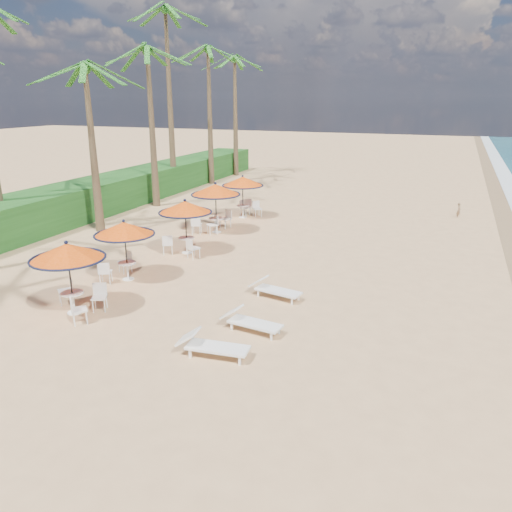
# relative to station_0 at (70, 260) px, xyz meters

# --- Properties ---
(ground) EXTENTS (160.00, 160.00, 0.00)m
(ground) POSITION_rel_station_0_xyz_m (4.99, -0.08, -1.69)
(ground) COLOR tan
(ground) RESTS_ON ground
(scrub_hedge) EXTENTS (3.00, 40.00, 1.80)m
(scrub_hedge) POSITION_rel_station_0_xyz_m (-8.51, 10.92, -0.79)
(scrub_hedge) COLOR #194716
(scrub_hedge) RESTS_ON ground
(station_0) EXTENTS (2.22, 2.22, 2.32)m
(station_0) POSITION_rel_station_0_xyz_m (0.00, 0.00, 0.00)
(station_0) COLOR black
(station_0) RESTS_ON ground
(station_1) EXTENTS (2.15, 2.15, 2.24)m
(station_1) POSITION_rel_station_0_xyz_m (-0.30, 3.05, 0.01)
(station_1) COLOR black
(station_1) RESTS_ON ground
(station_2) EXTENTS (2.23, 2.23, 2.33)m
(station_2) POSITION_rel_station_0_xyz_m (0.18, 6.60, 0.08)
(station_2) COLOR black
(station_2) RESTS_ON ground
(station_3) EXTENTS (2.37, 2.47, 2.47)m
(station_3) POSITION_rel_station_0_xyz_m (-0.16, 10.12, 0.11)
(station_3) COLOR black
(station_3) RESTS_ON ground
(station_4) EXTENTS (2.23, 2.23, 2.33)m
(station_4) POSITION_rel_station_0_xyz_m (-0.12, 13.58, 0.01)
(station_4) COLOR black
(station_4) RESTS_ON ground
(lounger_near) EXTENTS (1.92, 0.77, 0.67)m
(lounger_near) POSITION_rel_station_0_xyz_m (5.06, -0.87, -1.38)
(lounger_near) COLOR white
(lounger_near) RESTS_ON ground
(lounger_mid) EXTENTS (1.86, 0.80, 0.65)m
(lounger_mid) POSITION_rel_station_0_xyz_m (5.43, 0.85, -1.39)
(lounger_mid) COLOR white
(lounger_mid) RESTS_ON ground
(lounger_far) EXTENTS (1.87, 0.89, 0.64)m
(lounger_far) POSITION_rel_station_0_xyz_m (5.23, 3.42, -1.39)
(lounger_far) COLOR white
(lounger_far) RESTS_ON ground
(palm_3) EXTENTS (5.00, 5.00, 7.82)m
(palm_3) POSITION_rel_station_0_xyz_m (-5.58, 8.30, 5.40)
(palm_3) COLOR brown
(palm_3) RESTS_ON ground
(palm_4) EXTENTS (5.00, 5.00, 8.98)m
(palm_4) POSITION_rel_station_0_xyz_m (-6.21, 14.39, 6.50)
(palm_4) COLOR brown
(palm_4) RESTS_ON ground
(palm_5) EXTENTS (5.00, 5.00, 11.70)m
(palm_5) POSITION_rel_station_0_xyz_m (-7.34, 18.40, 9.03)
(palm_5) COLOR brown
(palm_5) RESTS_ON ground
(palm_6) EXTENTS (5.00, 5.00, 9.73)m
(palm_6) POSITION_rel_station_0_xyz_m (-6.74, 22.88, 7.21)
(palm_6) COLOR brown
(palm_6) RESTS_ON ground
(palm_7) EXTENTS (5.00, 5.00, 9.40)m
(palm_7) POSITION_rel_station_0_xyz_m (-6.73, 27.47, 6.90)
(palm_7) COLOR brown
(palm_7) RESTS_ON ground
(person) EXTENTS (0.24, 0.34, 0.87)m
(person) POSITION_rel_station_0_xyz_m (10.81, 17.83, -1.26)
(person) COLOR #8D6948
(person) RESTS_ON ground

